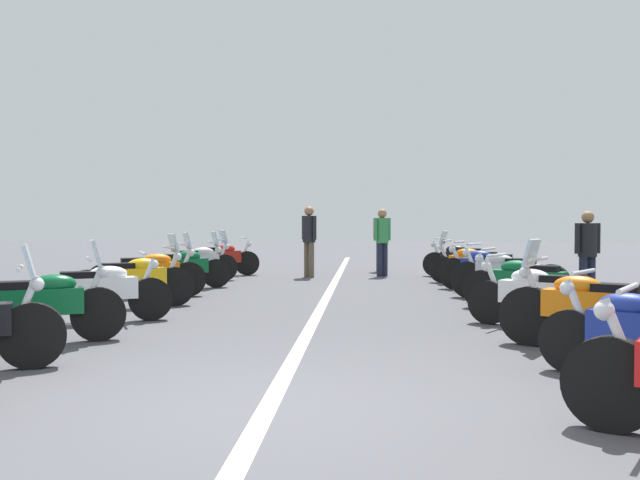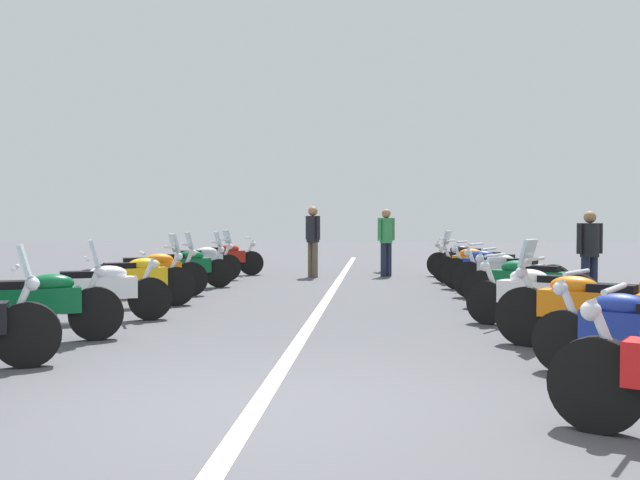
% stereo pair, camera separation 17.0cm
% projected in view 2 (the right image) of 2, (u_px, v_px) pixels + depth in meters
% --- Properties ---
extents(ground_plane, '(80.00, 80.00, 0.00)m').
position_uv_depth(ground_plane, '(255.00, 410.00, 5.39)').
color(ground_plane, '#4C4C51').
extents(lane_centre_stripe, '(29.49, 0.16, 0.01)m').
position_uv_depth(lane_centre_stripe, '(324.00, 304.00, 12.14)').
color(lane_centre_stripe, beige).
rests_on(lane_centre_stripe, ground_plane).
extents(motorcycle_left_row_2, '(1.02, 1.88, 1.21)m').
position_uv_depth(motorcycle_left_row_2, '(38.00, 304.00, 8.28)').
color(motorcycle_left_row_2, black).
rests_on(motorcycle_left_row_2, ground_plane).
extents(motorcycle_left_row_3, '(1.07, 2.00, 0.99)m').
position_uv_depth(motorcycle_left_row_3, '(96.00, 291.00, 9.96)').
color(motorcycle_left_row_3, black).
rests_on(motorcycle_left_row_3, ground_plane).
extents(motorcycle_left_row_4, '(1.19, 1.83, 1.22)m').
position_uv_depth(motorcycle_left_row_4, '(135.00, 279.00, 11.60)').
color(motorcycle_left_row_4, black).
rests_on(motorcycle_left_row_4, ground_plane).
extents(motorcycle_left_row_5, '(1.11, 2.02, 1.22)m').
position_uv_depth(motorcycle_left_row_5, '(151.00, 272.00, 13.12)').
color(motorcycle_left_row_5, black).
rests_on(motorcycle_left_row_5, ground_plane).
extents(motorcycle_left_row_6, '(1.06, 2.02, 1.19)m').
position_uv_depth(motorcycle_left_row_6, '(184.00, 267.00, 14.86)').
color(motorcycle_left_row_6, black).
rests_on(motorcycle_left_row_6, ground_plane).
extents(motorcycle_left_row_7, '(1.19, 1.80, 1.20)m').
position_uv_depth(motorcycle_left_row_7, '(200.00, 262.00, 16.47)').
color(motorcycle_left_row_7, black).
rests_on(motorcycle_left_row_7, ground_plane).
extents(motorcycle_left_row_8, '(1.03, 2.03, 0.99)m').
position_uv_depth(motorcycle_left_row_8, '(223.00, 258.00, 18.17)').
color(motorcycle_left_row_8, black).
rests_on(motorcycle_left_row_8, ground_plane).
extents(motorcycle_right_row_1, '(1.22, 1.70, 0.98)m').
position_uv_depth(motorcycle_right_row_1, '(640.00, 334.00, 6.25)').
color(motorcycle_right_row_1, black).
rests_on(motorcycle_right_row_1, ground_plane).
extents(motorcycle_right_row_2, '(1.20, 1.90, 1.23)m').
position_uv_depth(motorcycle_right_row_2, '(588.00, 309.00, 7.73)').
color(motorcycle_right_row_2, black).
rests_on(motorcycle_right_row_2, ground_plane).
extents(motorcycle_right_row_3, '(1.28, 1.85, 0.98)m').
position_uv_depth(motorcycle_right_row_3, '(540.00, 296.00, 9.34)').
color(motorcycle_right_row_3, black).
rests_on(motorcycle_right_row_3, ground_plane).
extents(motorcycle_right_row_4, '(1.14, 1.95, 0.99)m').
position_uv_depth(motorcycle_right_row_4, '(527.00, 283.00, 11.11)').
color(motorcycle_right_row_4, black).
rests_on(motorcycle_right_row_4, ground_plane).
extents(motorcycle_right_row_5, '(1.25, 1.95, 1.02)m').
position_uv_depth(motorcycle_right_row_5, '(509.00, 274.00, 12.63)').
color(motorcycle_right_row_5, black).
rests_on(motorcycle_right_row_5, ground_plane).
extents(motorcycle_right_row_6, '(1.03, 1.94, 1.01)m').
position_uv_depth(motorcycle_right_row_6, '(490.00, 268.00, 14.35)').
color(motorcycle_right_row_6, black).
rests_on(motorcycle_right_row_6, ground_plane).
extents(motorcycle_right_row_7, '(1.02, 2.02, 1.20)m').
position_uv_depth(motorcycle_right_row_7, '(477.00, 264.00, 15.85)').
color(motorcycle_right_row_7, black).
rests_on(motorcycle_right_row_7, ground_plane).
extents(motorcycle_right_row_8, '(1.00, 1.96, 0.99)m').
position_uv_depth(motorcycle_right_row_8, '(466.00, 259.00, 17.67)').
color(motorcycle_right_row_8, black).
rests_on(motorcycle_right_row_8, ground_plane).
extents(traffic_cone_0, '(0.36, 0.36, 0.61)m').
position_uv_depth(traffic_cone_0, '(639.00, 306.00, 9.53)').
color(traffic_cone_0, orange).
rests_on(traffic_cone_0, ground_plane).
extents(bystander_1, '(0.36, 0.43, 1.72)m').
position_uv_depth(bystander_1, '(386.00, 237.00, 17.99)').
color(bystander_1, '#1E2338').
rests_on(bystander_1, ground_plane).
extents(bystander_2, '(0.32, 0.47, 1.70)m').
position_uv_depth(bystander_2, '(386.00, 236.00, 19.69)').
color(bystander_2, black).
rests_on(bystander_2, ground_plane).
extents(bystander_3, '(0.32, 0.50, 1.60)m').
position_uv_depth(bystander_3, '(590.00, 249.00, 12.40)').
color(bystander_3, '#1E2338').
rests_on(bystander_3, ground_plane).
extents(bystander_4, '(0.41, 0.39, 1.78)m').
position_uv_depth(bystander_4, '(313.00, 236.00, 17.67)').
color(bystander_4, brown).
rests_on(bystander_4, ground_plane).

